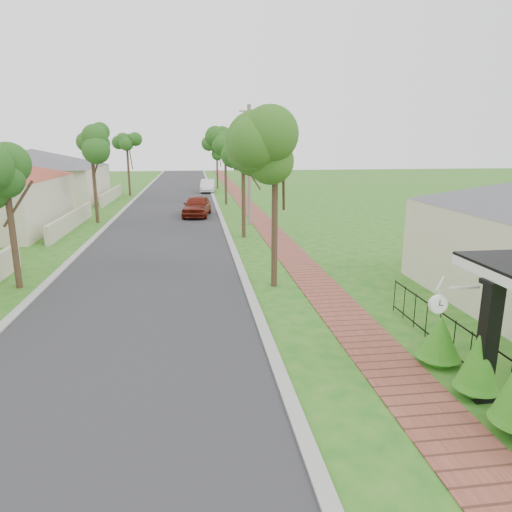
{
  "coord_description": "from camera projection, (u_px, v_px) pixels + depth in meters",
  "views": [
    {
      "loc": [
        -1.13,
        -8.68,
        5.07
      ],
      "look_at": [
        0.79,
        5.57,
        1.5
      ],
      "focal_mm": 32.0,
      "sensor_mm": 36.0,
      "label": 1
    }
  ],
  "objects": [
    {
      "name": "kerb_right",
      "position": [
        224.0,
        225.0,
        29.04
      ],
      "size": [
        0.3,
        120.0,
        0.1
      ],
      "primitive_type": "cube",
      "color": "#9E9E99",
      "rests_on": "ground"
    },
    {
      "name": "road",
      "position": [
        166.0,
        226.0,
        28.57
      ],
      "size": [
        7.0,
        120.0,
        0.02
      ],
      "primitive_type": "cube",
      "color": "#28282B",
      "rests_on": "ground"
    },
    {
      "name": "hedge_row",
      "position": [
        500.0,
        377.0,
        8.57
      ],
      "size": [
        0.89,
        4.52,
        2.03
      ],
      "color": "#186714",
      "rests_on": "ground"
    },
    {
      "name": "picket_fence",
      "position": [
        470.0,
        351.0,
        10.22
      ],
      "size": [
        0.03,
        8.02,
        1.0
      ],
      "color": "black",
      "rests_on": "ground"
    },
    {
      "name": "utility_pole",
      "position": [
        249.0,
        165.0,
        28.36
      ],
      "size": [
        1.2,
        0.24,
        7.35
      ],
      "color": "gray",
      "rests_on": "ground"
    },
    {
      "name": "street_trees",
      "position": [
        170.0,
        150.0,
        34.08
      ],
      "size": [
        10.7,
        37.65,
        5.89
      ],
      "color": "#382619",
      "rests_on": "ground"
    },
    {
      "name": "parked_car_red",
      "position": [
        197.0,
        206.0,
        32.35
      ],
      "size": [
        2.32,
        4.52,
        1.47
      ],
      "primitive_type": "imported",
      "rotation": [
        0.0,
        0.0,
        -0.14
      ],
      "color": "maroon",
      "rests_on": "ground"
    },
    {
      "name": "porch_post",
      "position": [
        487.0,
        347.0,
        9.07
      ],
      "size": [
        0.48,
        0.48,
        2.52
      ],
      "color": "black",
      "rests_on": "ground"
    },
    {
      "name": "sidewalk",
      "position": [
        264.0,
        224.0,
        29.38
      ],
      "size": [
        1.5,
        120.0,
        0.03
      ],
      "primitive_type": "cube",
      "color": "#954F3B",
      "rests_on": "ground"
    },
    {
      "name": "parked_car_white",
      "position": [
        208.0,
        186.0,
        48.2
      ],
      "size": [
        1.75,
        4.15,
        1.33
      ],
      "primitive_type": "imported",
      "rotation": [
        0.0,
        0.0,
        -0.09
      ],
      "color": "white",
      "rests_on": "ground"
    },
    {
      "name": "near_tree",
      "position": [
        275.0,
        153.0,
        15.52
      ],
      "size": [
        2.32,
        2.32,
        5.95
      ],
      "color": "#382619",
      "rests_on": "ground"
    },
    {
      "name": "ground",
      "position": [
        254.0,
        388.0,
        9.72
      ],
      "size": [
        160.0,
        160.0,
        0.0
      ],
      "primitive_type": "plane",
      "color": "#1E6417",
      "rests_on": "ground"
    },
    {
      "name": "kerb_left",
      "position": [
        106.0,
        228.0,
        28.1
      ],
      "size": [
        0.3,
        120.0,
        0.1
      ],
      "primitive_type": "cube",
      "color": "#9E9E99",
      "rests_on": "ground"
    },
    {
      "name": "far_house_grey",
      "position": [
        35.0,
        175.0,
        39.93
      ],
      "size": [
        15.56,
        15.56,
        4.6
      ],
      "color": "beige",
      "rests_on": "ground"
    },
    {
      "name": "station_clock",
      "position": [
        440.0,
        303.0,
        9.15
      ],
      "size": [
        1.05,
        0.13,
        0.55
      ],
      "color": "white",
      "rests_on": "ground"
    }
  ]
}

